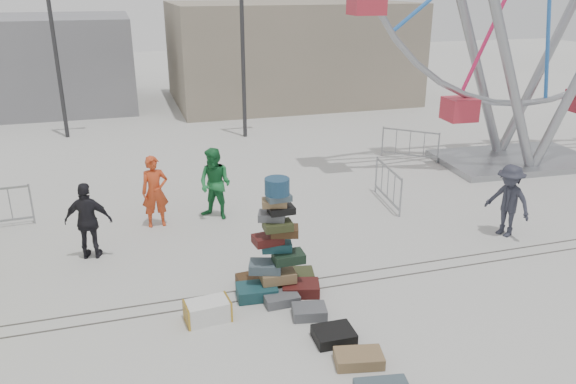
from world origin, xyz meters
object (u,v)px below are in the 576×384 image
object	(u,v)px
suitcase_tower	(277,261)
pedestrian_black	(88,221)
lamp_post_right	(244,23)
pedestrian_grey	(508,201)
barricade_wheel_front	(388,185)
pedestrian_red	(155,192)
pedestrian_green	(215,184)
barricade_wheel_back	(410,145)
lamp_post_left	(54,23)
steamer_trunk	(208,311)

from	to	relation	value
suitcase_tower	pedestrian_black	xyz separation A→B (m)	(-3.68, 2.67, 0.22)
lamp_post_right	pedestrian_grey	distance (m)	12.46
barricade_wheel_front	pedestrian_red	distance (m)	6.45
pedestrian_green	pedestrian_grey	size ratio (longest dim) A/B	1.05
barricade_wheel_back	pedestrian_red	bearing A→B (deg)	-117.63
lamp_post_left	barricade_wheel_back	distance (m)	14.20
lamp_post_left	pedestrian_red	xyz separation A→B (m)	(2.75, -10.12, -3.54)
lamp_post_left	pedestrian_red	distance (m)	11.07
steamer_trunk	pedestrian_green	distance (m)	4.97
barricade_wheel_front	pedestrian_black	bearing A→B (deg)	103.93
steamer_trunk	lamp_post_right	bearing A→B (deg)	68.76
barricade_wheel_front	suitcase_tower	bearing A→B (deg)	137.18
pedestrian_black	pedestrian_grey	distance (m)	10.02
barricade_wheel_front	pedestrian_red	xyz separation A→B (m)	(-6.43, 0.33, 0.39)
barricade_wheel_back	pedestrian_red	distance (m)	9.66
suitcase_tower	pedestrian_grey	size ratio (longest dim) A/B	1.34
lamp_post_right	barricade_wheel_back	world-z (taller)	lamp_post_right
barricade_wheel_front	pedestrian_green	size ratio (longest dim) A/B	1.04
lamp_post_left	barricade_wheel_back	xyz separation A→B (m)	(11.82, -6.82, -3.93)
suitcase_tower	pedestrian_red	xyz separation A→B (m)	(-2.10, 4.09, 0.25)
pedestrian_grey	steamer_trunk	bearing A→B (deg)	-98.79
pedestrian_green	barricade_wheel_front	bearing A→B (deg)	36.45
lamp_post_right	pedestrian_green	distance (m)	9.20
lamp_post_left	barricade_wheel_front	bearing A→B (deg)	-48.71
steamer_trunk	pedestrian_black	xyz separation A→B (m)	(-2.14, 3.33, 0.71)
pedestrian_grey	pedestrian_black	bearing A→B (deg)	-120.48
lamp_post_right	lamp_post_left	xyz separation A→B (m)	(-7.00, 2.00, 0.00)
lamp_post_left	barricade_wheel_back	bearing A→B (deg)	-29.97
pedestrian_red	pedestrian_black	world-z (taller)	pedestrian_red
lamp_post_left	pedestrian_black	distance (m)	12.14
lamp_post_right	barricade_wheel_back	xyz separation A→B (m)	(4.82, -4.82, -3.93)
lamp_post_right	barricade_wheel_front	bearing A→B (deg)	-75.56
pedestrian_black	pedestrian_grey	xyz separation A→B (m)	(9.88, -1.69, 0.01)
barricade_wheel_front	pedestrian_black	distance (m)	8.09
lamp_post_left	pedestrian_black	size ratio (longest dim) A/B	4.42
suitcase_tower	steamer_trunk	distance (m)	1.75
lamp_post_right	pedestrian_green	bearing A→B (deg)	-108.42
steamer_trunk	pedestrian_grey	size ratio (longest dim) A/B	0.46
pedestrian_red	pedestrian_green	xyz separation A→B (m)	(1.57, 0.06, 0.03)
barricade_wheel_back	pedestrian_grey	xyz separation A→B (m)	(-0.77, -6.41, 0.37)
lamp_post_right	pedestrian_red	bearing A→B (deg)	-117.63
lamp_post_left	barricade_wheel_front	xyz separation A→B (m)	(9.17, -10.45, -3.93)
barricade_wheel_front	pedestrian_red	size ratio (longest dim) A/B	1.07
barricade_wheel_front	pedestrian_grey	size ratio (longest dim) A/B	1.09
pedestrian_red	pedestrian_grey	world-z (taller)	pedestrian_red
lamp_post_left	steamer_trunk	bearing A→B (deg)	-77.46
barricade_wheel_front	lamp_post_right	bearing A→B (deg)	20.62
barricade_wheel_front	pedestrian_green	distance (m)	4.89
pedestrian_red	pedestrian_green	size ratio (longest dim) A/B	0.97
steamer_trunk	pedestrian_black	size ratio (longest dim) A/B	0.46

